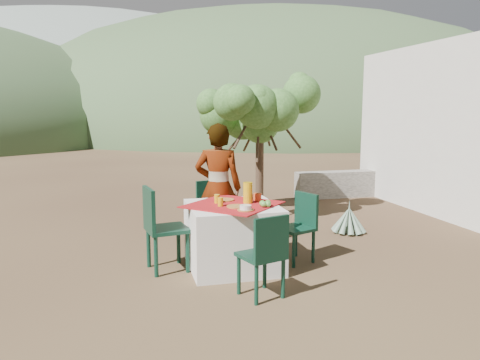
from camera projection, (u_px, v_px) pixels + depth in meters
name	position (u px, v px, depth m)	size (l,w,h in m)	color
ground	(223.00, 257.00, 5.93)	(160.00, 160.00, 0.00)	#39231A
table	(233.00, 236.00, 5.49)	(1.30, 1.30, 0.76)	white
chair_far	(213.00, 208.00, 6.54)	(0.49, 0.49, 0.86)	black
chair_near	(265.00, 252.00, 4.55)	(0.49, 0.49, 0.85)	black
chair_left	(160.00, 225.00, 5.34)	(0.52, 0.52, 0.98)	black
chair_right	(300.00, 224.00, 5.71)	(0.50, 0.50, 0.84)	black
person	(218.00, 188.00, 6.10)	(0.61, 0.40, 1.68)	#8C6651
shrub_tree	(263.00, 119.00, 7.93)	(1.83, 1.79, 2.15)	#493624
agave	(349.00, 221.00, 7.06)	(0.53, 0.51, 0.56)	gray
stone_wall	(354.00, 184.00, 10.02)	(2.60, 0.35, 0.55)	gray
hill_near_right	(269.00, 129.00, 43.34)	(48.00, 48.00, 20.00)	#364A29
hill_far_center	(98.00, 125.00, 54.85)	(60.00, 60.00, 24.00)	slate
hill_far_right	(370.00, 125.00, 56.77)	(36.00, 36.00, 14.00)	slate
plate_far	(225.00, 200.00, 5.65)	(0.23, 0.23, 0.01)	brown
plate_near	(237.00, 206.00, 5.27)	(0.23, 0.23, 0.01)	brown
glass_far	(217.00, 199.00, 5.48)	(0.06, 0.06, 0.10)	#D59E0D
glass_near	(220.00, 202.00, 5.31)	(0.06, 0.06, 0.10)	#D59E0D
juice_pitcher	(248.00, 193.00, 5.48)	(0.11, 0.11, 0.25)	#D59E0D
bowl_plate	(246.00, 210.00, 5.09)	(0.18, 0.18, 0.01)	brown
white_bowl	(246.00, 207.00, 5.08)	(0.13, 0.13, 0.05)	silver
jar_left	(259.00, 197.00, 5.58)	(0.06, 0.06, 0.10)	#C75123
jar_right	(256.00, 197.00, 5.66)	(0.06, 0.06, 0.09)	#C75123
napkin_holder	(250.00, 198.00, 5.55)	(0.07, 0.04, 0.09)	silver
fruit_cluster	(265.00, 204.00, 5.28)	(0.14, 0.13, 0.07)	#569B38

